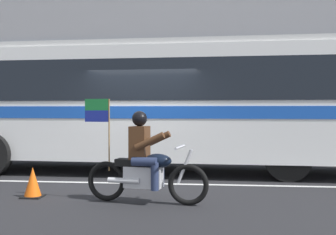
{
  "coord_description": "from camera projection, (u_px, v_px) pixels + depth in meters",
  "views": [
    {
      "loc": [
        1.65,
        -9.74,
        1.58
      ],
      "look_at": [
        0.64,
        -0.31,
        1.42
      ],
      "focal_mm": 46.21,
      "sensor_mm": 36.0,
      "label": 1
    }
  ],
  "objects": [
    {
      "name": "sidewalk_curb",
      "position": [
        166.0,
        153.0,
        14.96
      ],
      "size": [
        28.0,
        3.8,
        0.15
      ],
      "primitive_type": "cube",
      "color": "gray",
      "rests_on": "ground_plane"
    },
    {
      "name": "motorcycle_with_rider",
      "position": [
        145.0,
        164.0,
        7.33
      ],
      "size": [
        2.18,
        0.68,
        1.78
      ],
      "color": "black",
      "rests_on": "ground_plane"
    },
    {
      "name": "traffic_cone",
      "position": [
        33.0,
        183.0,
        7.81
      ],
      "size": [
        0.36,
        0.36,
        0.55
      ],
      "color": "#EA590F",
      "rests_on": "ground_plane"
    },
    {
      "name": "office_building_facade",
      "position": [
        173.0,
        19.0,
        17.14
      ],
      "size": [
        28.0,
        0.89,
        10.42
      ],
      "color": "gray",
      "rests_on": "ground_plane"
    },
    {
      "name": "lane_center_stripe",
      "position": [
        137.0,
        183.0,
        9.29
      ],
      "size": [
        26.6,
        0.14,
        0.01
      ],
      "primitive_type": "cube",
      "color": "silver",
      "rests_on": "ground_plane"
    },
    {
      "name": "transit_bus",
      "position": [
        150.0,
        98.0,
        11.04
      ],
      "size": [
        11.97,
        3.07,
        3.22
      ],
      "color": "white",
      "rests_on": "ground_plane"
    },
    {
      "name": "ground_plane",
      "position": [
        142.0,
        179.0,
        9.89
      ],
      "size": [
        60.0,
        60.0,
        0.0
      ],
      "primitive_type": "plane",
      "color": "black"
    }
  ]
}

